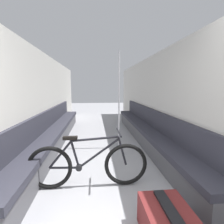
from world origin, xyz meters
The scene contains 7 objects.
wall_left centered at (-1.42, 3.35, 1.14)m, with size 0.10×9.89×2.29m, color beige.
wall_right centered at (1.42, 3.35, 1.14)m, with size 0.10×9.89×2.29m, color beige.
bench_seat_row_left centered at (-1.18, 3.34, 0.30)m, with size 0.44×5.83×0.88m.
bench_seat_row_right centered at (1.18, 3.34, 0.30)m, with size 0.44×5.83×0.88m.
bicycle centered at (-0.26, 1.42, 0.34)m, with size 1.74×0.46×0.83m.
grab_pole_near centered at (0.41, 3.02, 1.11)m, with size 0.08×0.08×2.27m.
luggage_bag centered at (0.52, 0.43, 0.17)m, with size 0.44×0.59×0.37m.
Camera 1 is at (-0.15, -1.00, 1.46)m, focal length 28.00 mm.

